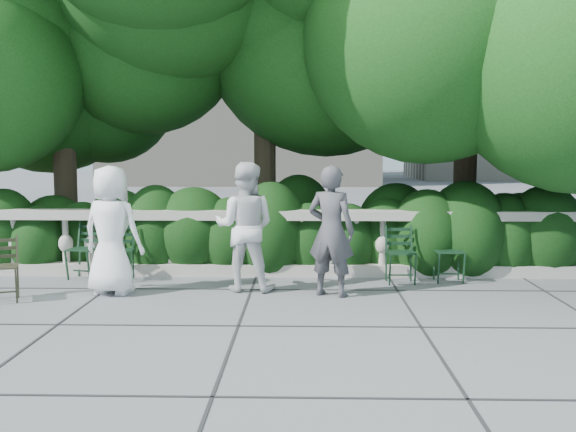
{
  "coord_description": "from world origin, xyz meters",
  "views": [
    {
      "loc": [
        0.22,
        -7.84,
        1.97
      ],
      "look_at": [
        0.0,
        1.0,
        1.0
      ],
      "focal_mm": 40.0,
      "sensor_mm": 36.0,
      "label": 1
    }
  ],
  "objects_px": {
    "chair_b": "(79,281)",
    "person_casual_man": "(245,227)",
    "chair_weathered": "(2,304)",
    "chair_d": "(402,285)",
    "person_businessman": "(112,230)",
    "chair_e": "(450,284)",
    "chair_c": "(119,283)",
    "person_woman_grey": "(331,231)"
  },
  "relations": [
    {
      "from": "chair_c",
      "to": "chair_e",
      "type": "distance_m",
      "value": 4.78
    },
    {
      "from": "person_businessman",
      "to": "chair_weathered",
      "type": "bearing_deg",
      "value": 41.45
    },
    {
      "from": "chair_b",
      "to": "chair_e",
      "type": "height_order",
      "value": "same"
    },
    {
      "from": "chair_d",
      "to": "chair_e",
      "type": "relative_size",
      "value": 1.0
    },
    {
      "from": "chair_e",
      "to": "chair_weathered",
      "type": "distance_m",
      "value": 6.03
    },
    {
      "from": "chair_d",
      "to": "chair_e",
      "type": "bearing_deg",
      "value": 6.98
    },
    {
      "from": "chair_e",
      "to": "chair_c",
      "type": "bearing_deg",
      "value": -179.71
    },
    {
      "from": "chair_c",
      "to": "person_businessman",
      "type": "xyz_separation_m",
      "value": [
        0.13,
        -0.68,
        0.86
      ]
    },
    {
      "from": "chair_c",
      "to": "chair_d",
      "type": "xyz_separation_m",
      "value": [
        4.07,
        -0.07,
        0.0
      ]
    },
    {
      "from": "chair_c",
      "to": "person_woman_grey",
      "type": "xyz_separation_m",
      "value": [
        3.03,
        -0.72,
        0.86
      ]
    },
    {
      "from": "chair_b",
      "to": "person_businessman",
      "type": "xyz_separation_m",
      "value": [
        0.75,
        -0.81,
        0.86
      ]
    },
    {
      "from": "chair_b",
      "to": "chair_e",
      "type": "distance_m",
      "value": 5.4
    },
    {
      "from": "chair_e",
      "to": "person_woman_grey",
      "type": "relative_size",
      "value": 0.49
    },
    {
      "from": "chair_weathered",
      "to": "person_businessman",
      "type": "height_order",
      "value": "person_businessman"
    },
    {
      "from": "chair_d",
      "to": "person_casual_man",
      "type": "bearing_deg",
      "value": -172.94
    },
    {
      "from": "chair_b",
      "to": "person_businessman",
      "type": "relative_size",
      "value": 0.49
    },
    {
      "from": "chair_b",
      "to": "chair_e",
      "type": "relative_size",
      "value": 1.0
    },
    {
      "from": "person_woman_grey",
      "to": "chair_c",
      "type": "bearing_deg",
      "value": 8.2
    },
    {
      "from": "chair_b",
      "to": "chair_e",
      "type": "bearing_deg",
      "value": 12.25
    },
    {
      "from": "chair_e",
      "to": "person_casual_man",
      "type": "xyz_separation_m",
      "value": [
        -2.91,
        -0.46,
        0.88
      ]
    },
    {
      "from": "person_businessman",
      "to": "person_woman_grey",
      "type": "bearing_deg",
      "value": -165.53
    },
    {
      "from": "chair_d",
      "to": "person_businessman",
      "type": "xyz_separation_m",
      "value": [
        -3.94,
        -0.61,
        0.86
      ]
    },
    {
      "from": "chair_e",
      "to": "chair_weathered",
      "type": "xyz_separation_m",
      "value": [
        -5.88,
        -1.33,
        0.0
      ]
    },
    {
      "from": "chair_d",
      "to": "person_casual_man",
      "type": "height_order",
      "value": "person_casual_man"
    },
    {
      "from": "chair_b",
      "to": "person_casual_man",
      "type": "height_order",
      "value": "person_casual_man"
    },
    {
      "from": "chair_weathered",
      "to": "person_businessman",
      "type": "relative_size",
      "value": 0.49
    },
    {
      "from": "chair_e",
      "to": "chair_weathered",
      "type": "bearing_deg",
      "value": -167.49
    },
    {
      "from": "chair_d",
      "to": "person_casual_man",
      "type": "distance_m",
      "value": 2.39
    },
    {
      "from": "chair_e",
      "to": "person_businessman",
      "type": "height_order",
      "value": "person_businessman"
    },
    {
      "from": "chair_d",
      "to": "person_businessman",
      "type": "bearing_deg",
      "value": -173.05
    },
    {
      "from": "chair_weathered",
      "to": "person_casual_man",
      "type": "bearing_deg",
      "value": -4.42
    },
    {
      "from": "chair_weathered",
      "to": "person_casual_man",
      "type": "relative_size",
      "value": 0.48
    },
    {
      "from": "chair_b",
      "to": "person_woman_grey",
      "type": "relative_size",
      "value": 0.49
    },
    {
      "from": "chair_c",
      "to": "person_casual_man",
      "type": "xyz_separation_m",
      "value": [
        1.87,
        -0.41,
        0.88
      ]
    },
    {
      "from": "chair_c",
      "to": "chair_weathered",
      "type": "bearing_deg",
      "value": -140.13
    },
    {
      "from": "chair_c",
      "to": "person_woman_grey",
      "type": "distance_m",
      "value": 3.23
    },
    {
      "from": "chair_b",
      "to": "chair_c",
      "type": "height_order",
      "value": "same"
    },
    {
      "from": "chair_d",
      "to": "person_businessman",
      "type": "distance_m",
      "value": 4.08
    },
    {
      "from": "chair_b",
      "to": "chair_weathered",
      "type": "relative_size",
      "value": 1.0
    },
    {
      "from": "chair_d",
      "to": "chair_e",
      "type": "distance_m",
      "value": 0.72
    },
    {
      "from": "chair_weathered",
      "to": "chair_c",
      "type": "bearing_deg",
      "value": 28.62
    },
    {
      "from": "chair_weathered",
      "to": "chair_e",
      "type": "bearing_deg",
      "value": -8.04
    }
  ]
}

